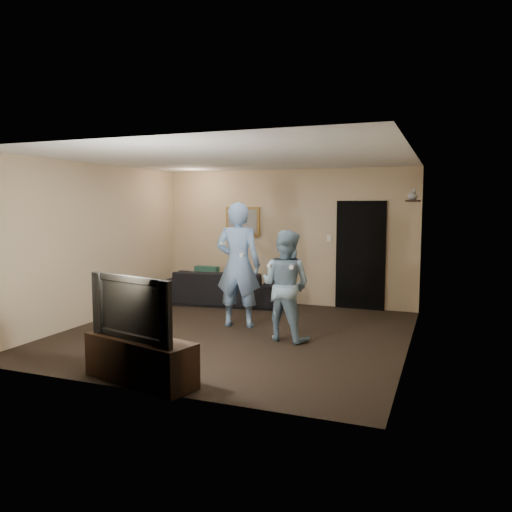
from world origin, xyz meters
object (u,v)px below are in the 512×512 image
at_px(tv_console, 140,360).
at_px(wii_player_right, 286,285).
at_px(television, 139,307).
at_px(sofa, 222,287).
at_px(wii_player_left, 238,265).

relative_size(tv_console, wii_player_right, 0.86).
bearing_deg(television, sofa, 117.90).
bearing_deg(wii_player_left, sofa, 122.94).
relative_size(sofa, television, 1.87).
bearing_deg(wii_player_left, television, -90.10).
distance_m(sofa, tv_console, 4.38).
height_order(sofa, television, television).
bearing_deg(television, wii_player_right, 81.68).
height_order(tv_console, television, television).
bearing_deg(wii_player_left, tv_console, -90.10).
bearing_deg(wii_player_right, sofa, 133.68).
distance_m(sofa, wii_player_left, 1.98).
relative_size(wii_player_left, wii_player_right, 1.25).
xyz_separation_m(tv_console, wii_player_right, (0.94, 2.22, 0.54)).
distance_m(tv_console, television, 0.59).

